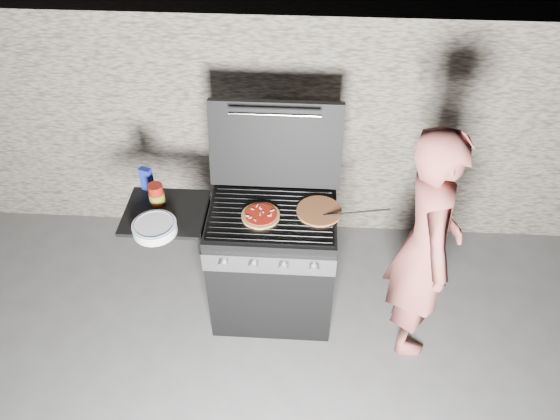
# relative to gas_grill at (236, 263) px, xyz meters

# --- Properties ---
(ground) EXTENTS (50.00, 50.00, 0.00)m
(ground) POSITION_rel_gas_grill_xyz_m (0.25, 0.00, -0.46)
(ground) COLOR #616160
(stone_wall) EXTENTS (8.00, 0.35, 1.80)m
(stone_wall) POSITION_rel_gas_grill_xyz_m (0.25, 1.05, 0.44)
(stone_wall) COLOR gray
(stone_wall) RESTS_ON ground
(gas_grill) EXTENTS (1.34, 0.79, 0.91)m
(gas_grill) POSITION_rel_gas_grill_xyz_m (0.00, 0.00, 0.00)
(gas_grill) COLOR black
(gas_grill) RESTS_ON ground
(pizza_topped) EXTENTS (0.28, 0.28, 0.03)m
(pizza_topped) POSITION_rel_gas_grill_xyz_m (0.18, -0.03, 0.47)
(pizza_topped) COLOR gold
(pizza_topped) RESTS_ON gas_grill
(pizza_plain) EXTENTS (0.33, 0.33, 0.01)m
(pizza_plain) POSITION_rel_gas_grill_xyz_m (0.54, 0.04, 0.46)
(pizza_plain) COLOR #BE7A4E
(pizza_plain) RESTS_ON gas_grill
(sauce_jar) EXTENTS (0.12, 0.12, 0.15)m
(sauce_jar) POSITION_rel_gas_grill_xyz_m (-0.48, 0.07, 0.52)
(sauce_jar) COLOR maroon
(sauce_jar) RESTS_ON gas_grill
(blue_carton) EXTENTS (0.09, 0.07, 0.16)m
(blue_carton) POSITION_rel_gas_grill_xyz_m (-0.57, 0.21, 0.53)
(blue_carton) COLOR navy
(blue_carton) RESTS_ON gas_grill
(plate_stack) EXTENTS (0.31, 0.31, 0.06)m
(plate_stack) POSITION_rel_gas_grill_xyz_m (-0.43, -0.18, 0.48)
(plate_stack) COLOR white
(plate_stack) RESTS_ON gas_grill
(person) EXTENTS (0.42, 0.62, 1.67)m
(person) POSITION_rel_gas_grill_xyz_m (1.18, -0.15, 0.38)
(person) COLOR #AD564D
(person) RESTS_ON ground
(tongs) EXTENTS (0.40, 0.01, 0.08)m
(tongs) POSITION_rel_gas_grill_xyz_m (0.76, 0.00, 0.50)
(tongs) COLOR black
(tongs) RESTS_ON gas_grill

